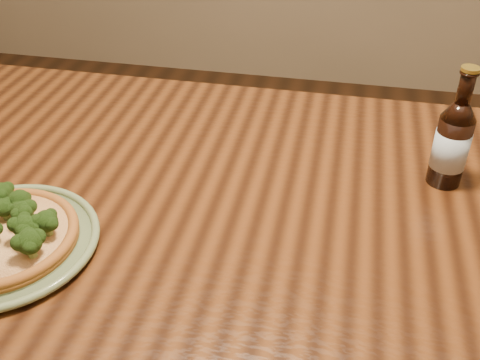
% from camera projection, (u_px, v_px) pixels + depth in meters
% --- Properties ---
extents(table, '(1.60, 0.90, 0.75)m').
position_uv_depth(table, '(191.00, 224.00, 1.12)').
color(table, '#4F2811').
rests_on(table, ground).
extents(plate, '(0.32, 0.32, 0.02)m').
position_uv_depth(plate, '(2.00, 243.00, 0.92)').
color(plate, '#6E8058').
rests_on(plate, table).
extents(pizza, '(0.25, 0.25, 0.07)m').
position_uv_depth(pizza, '(1.00, 234.00, 0.91)').
color(pizza, '#9F5C23').
rests_on(pizza, plate).
extents(beer_bottle, '(0.06, 0.06, 0.24)m').
position_uv_depth(beer_bottle, '(452.00, 143.00, 1.03)').
color(beer_bottle, black).
rests_on(beer_bottle, table).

